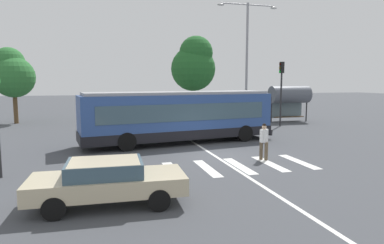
# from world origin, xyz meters

# --- Properties ---
(ground_plane) EXTENTS (160.00, 160.00, 0.00)m
(ground_plane) POSITION_xyz_m (0.00, 0.00, 0.00)
(ground_plane) COLOR #424449
(city_transit_bus) EXTENTS (11.85, 4.17, 3.06)m
(city_transit_bus) POSITION_xyz_m (-1.08, 3.91, 1.59)
(city_transit_bus) COLOR black
(city_transit_bus) RESTS_ON ground_plane
(pedestrian_crossing_street) EXTENTS (0.47, 0.45, 1.72)m
(pedestrian_crossing_street) POSITION_xyz_m (1.71, -1.46, 0.97)
(pedestrian_crossing_street) COLOR brown
(pedestrian_crossing_street) RESTS_ON ground_plane
(foreground_sedan) EXTENTS (4.57, 2.01, 1.35)m
(foreground_sedan) POSITION_xyz_m (-5.49, -5.49, 0.77)
(foreground_sedan) COLOR black
(foreground_sedan) RESTS_ON ground_plane
(parked_car_red) EXTENTS (1.98, 4.55, 1.35)m
(parked_car_red) POSITION_xyz_m (-4.52, 15.02, 0.77)
(parked_car_red) COLOR black
(parked_car_red) RESTS_ON ground_plane
(parked_car_charcoal) EXTENTS (2.02, 4.58, 1.35)m
(parked_car_charcoal) POSITION_xyz_m (-1.93, 15.09, 0.77)
(parked_car_charcoal) COLOR black
(parked_car_charcoal) RESTS_ON ground_plane
(parked_car_white) EXTENTS (1.92, 4.52, 1.35)m
(parked_car_white) POSITION_xyz_m (0.78, 15.28, 0.77)
(parked_car_white) COLOR black
(parked_car_white) RESTS_ON ground_plane
(traffic_light_far_corner) EXTENTS (0.33, 0.32, 5.24)m
(traffic_light_far_corner) POSITION_xyz_m (8.70, 9.08, 3.48)
(traffic_light_far_corner) COLOR #28282B
(traffic_light_far_corner) RESTS_ON ground_plane
(bus_stop_shelter) EXTENTS (3.73, 1.54, 3.25)m
(bus_stop_shelter) POSITION_xyz_m (11.07, 11.63, 2.42)
(bus_stop_shelter) COLOR #28282B
(bus_stop_shelter) RESTS_ON ground_plane
(twin_arm_street_lamp) EXTENTS (5.37, 0.32, 10.14)m
(twin_arm_street_lamp) POSITION_xyz_m (6.51, 11.04, 6.20)
(twin_arm_street_lamp) COLOR #939399
(twin_arm_street_lamp) RESTS_ON ground_plane
(background_tree_left) EXTENTS (3.55, 3.55, 6.61)m
(background_tree_left) POSITION_xyz_m (-12.80, 17.01, 4.39)
(background_tree_left) COLOR brown
(background_tree_left) RESTS_ON ground_plane
(background_tree_right) EXTENTS (4.41, 4.41, 8.11)m
(background_tree_right) POSITION_xyz_m (3.56, 16.96, 5.36)
(background_tree_right) COLOR brown
(background_tree_right) RESTS_ON ground_plane
(crosswalk_painted_stripes) EXTENTS (7.83, 2.91, 0.01)m
(crosswalk_painted_stripes) POSITION_xyz_m (-0.58, -2.24, 0.00)
(crosswalk_painted_stripes) COLOR silver
(crosswalk_painted_stripes) RESTS_ON ground_plane
(lane_center_line) EXTENTS (0.16, 24.00, 0.01)m
(lane_center_line) POSITION_xyz_m (-0.21, 2.00, 0.00)
(lane_center_line) COLOR silver
(lane_center_line) RESTS_ON ground_plane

